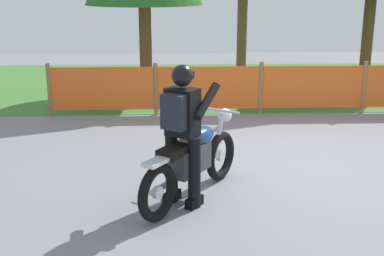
{
  "coord_description": "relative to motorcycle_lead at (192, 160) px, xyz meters",
  "views": [
    {
      "loc": [
        -1.77,
        -7.08,
        2.6
      ],
      "look_at": [
        -1.53,
        -1.18,
        0.9
      ],
      "focal_mm": 48.16,
      "sensor_mm": 36.0,
      "label": 1
    }
  ],
  "objects": [
    {
      "name": "rider_lead",
      "position": [
        -0.13,
        -0.19,
        0.46
      ],
      "size": [
        0.72,
        0.79,
        1.69
      ],
      "rotation": [
        0.0,
        0.0,
        0.98
      ],
      "color": "black",
      "rests_on": "ground"
    },
    {
      "name": "grass_verge",
      "position": [
        1.53,
        7.25,
        -0.48
      ],
      "size": [
        24.0,
        6.32,
        0.01
      ],
      "primitive_type": "cube",
      "color": "#427A33",
      "rests_on": "ground"
    },
    {
      "name": "barrier_fence",
      "position": [
        1.53,
        4.09,
        0.05
      ],
      "size": [
        8.42,
        0.08,
        1.05
      ],
      "color": "olive",
      "rests_on": "ground"
    },
    {
      "name": "motorcycle_lead",
      "position": [
        0.0,
        0.0,
        0.0
      ],
      "size": [
        1.28,
        1.82,
        1.0
      ],
      "rotation": [
        0.0,
        0.0,
        0.98
      ],
      "color": "black",
      "rests_on": "ground"
    },
    {
      "name": "ground",
      "position": [
        1.53,
        1.17,
        -0.5
      ],
      "size": [
        24.0,
        24.0,
        0.02
      ],
      "primitive_type": "cube",
      "color": "gray"
    }
  ]
}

